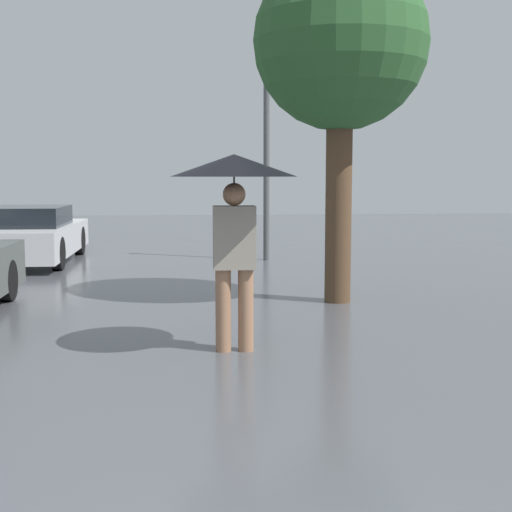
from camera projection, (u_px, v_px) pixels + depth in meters
name	position (u px, v px, depth m)	size (l,w,h in m)	color
pedestrian	(234.00, 189.00, 6.91)	(1.24, 1.24, 1.94)	#9E7051
parked_car_farthest	(30.00, 235.00, 14.29)	(1.71, 4.31, 1.13)	silver
tree	(341.00, 46.00, 9.48)	(2.34, 2.34, 4.68)	brown
street_lamp	(266.00, 147.00, 14.49)	(0.24, 0.24, 4.05)	#515456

